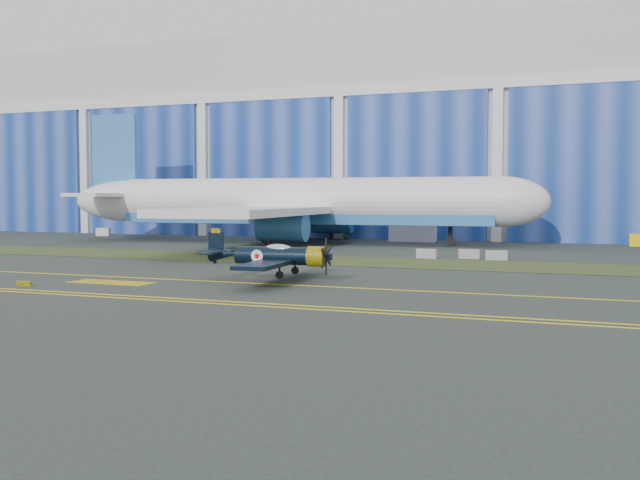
% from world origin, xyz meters
% --- Properties ---
extents(ground, '(260.00, 260.00, 0.00)m').
position_xyz_m(ground, '(0.00, 0.00, 0.00)').
color(ground, '#2D3631').
rests_on(ground, ground).
extents(grass_median, '(260.00, 10.00, 0.02)m').
position_xyz_m(grass_median, '(0.00, 14.00, 0.02)').
color(grass_median, '#475128').
rests_on(grass_median, ground).
extents(hangar, '(220.00, 45.70, 30.00)m').
position_xyz_m(hangar, '(0.00, 71.79, 14.96)').
color(hangar, silver).
rests_on(hangar, ground).
extents(taxiway_centreline, '(200.00, 0.20, 0.02)m').
position_xyz_m(taxiway_centreline, '(0.00, -5.00, 0.01)').
color(taxiway_centreline, yellow).
rests_on(taxiway_centreline, ground).
extents(edge_line_near, '(80.00, 0.20, 0.02)m').
position_xyz_m(edge_line_near, '(0.00, -14.50, 0.01)').
color(edge_line_near, yellow).
rests_on(edge_line_near, ground).
extents(edge_line_far, '(80.00, 0.20, 0.02)m').
position_xyz_m(edge_line_far, '(0.00, -13.50, 0.01)').
color(edge_line_far, yellow).
rests_on(edge_line_far, ground).
extents(hold_short_ladder, '(6.00, 2.40, 0.02)m').
position_xyz_m(hold_short_ladder, '(-18.00, -8.10, 0.01)').
color(hold_short_ladder, yellow).
rests_on(hold_short_ladder, ground).
extents(guard_board_left, '(1.20, 0.15, 0.35)m').
position_xyz_m(guard_board_left, '(-22.00, -12.00, 0.17)').
color(guard_board_left, yellow).
rests_on(guard_board_left, ground).
extents(warbird, '(11.15, 13.09, 3.66)m').
position_xyz_m(warbird, '(-7.91, -3.43, 1.81)').
color(warbird, black).
rests_on(warbird, ground).
extents(jetliner, '(71.64, 62.17, 23.57)m').
position_xyz_m(jetliner, '(-22.61, 37.11, 11.78)').
color(jetliner, white).
rests_on(jetliner, ground).
extents(shipping_container, '(6.06, 2.61, 2.59)m').
position_xyz_m(shipping_container, '(-10.37, 45.58, 1.30)').
color(shipping_container, silver).
rests_on(shipping_container, ground).
extents(cart, '(2.22, 1.72, 1.17)m').
position_xyz_m(cart, '(-57.67, 42.80, 0.58)').
color(cart, '#F9DECE').
rests_on(cart, ground).
extents(barrier_a, '(2.06, 0.84, 0.90)m').
position_xyz_m(barrier_a, '(-2.41, 19.69, 0.45)').
color(barrier_a, '#989495').
rests_on(barrier_a, ground).
extents(barrier_b, '(2.00, 0.61, 0.90)m').
position_xyz_m(barrier_b, '(1.46, 20.83, 0.45)').
color(barrier_b, gray).
rests_on(barrier_b, ground).
extents(barrier_c, '(2.07, 0.94, 0.90)m').
position_xyz_m(barrier_c, '(4.09, 20.09, 0.45)').
color(barrier_c, '#969A8F').
rests_on(barrier_c, ground).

